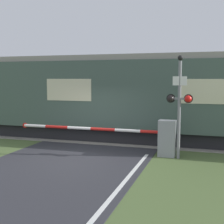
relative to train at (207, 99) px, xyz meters
The scene contains 5 objects.
ground_plane 5.96m from the train, 139.86° to the right, with size 80.00×80.00×0.00m, color #4C6033.
track_bed 4.71m from the train, behind, with size 36.00×3.20×0.13m.
train is the anchor object (origin of this frame).
crossing_barrier 3.40m from the train, 124.81° to the right, with size 6.18×0.44×1.29m.
signal_post 2.92m from the train, 107.93° to the right, with size 0.89×0.26×3.54m.
Camera 1 is at (4.40, -9.93, 2.77)m, focal length 50.00 mm.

